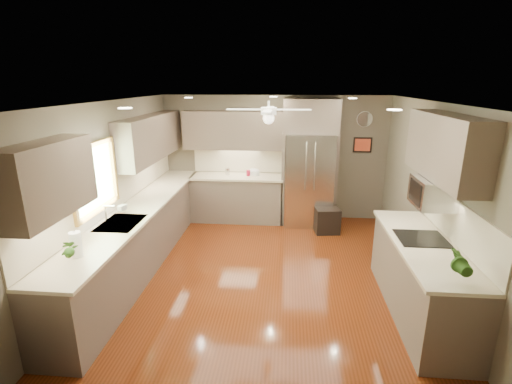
# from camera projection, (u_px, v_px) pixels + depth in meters

# --- Properties ---
(floor) EXTENTS (5.00, 5.00, 0.00)m
(floor) POSITION_uv_depth(u_px,v_px,m) (266.00, 273.00, 5.55)
(floor) COLOR #4A1C09
(floor) RESTS_ON ground
(ceiling) EXTENTS (5.00, 5.00, 0.00)m
(ceiling) POSITION_uv_depth(u_px,v_px,m) (268.00, 102.00, 4.83)
(ceiling) COLOR white
(ceiling) RESTS_ON ground
(wall_back) EXTENTS (4.50, 0.00, 4.50)m
(wall_back) POSITION_uv_depth(u_px,v_px,m) (274.00, 158.00, 7.58)
(wall_back) COLOR #5E5648
(wall_back) RESTS_ON ground
(wall_front) EXTENTS (4.50, 0.00, 4.50)m
(wall_front) POSITION_uv_depth(u_px,v_px,m) (247.00, 289.00, 2.81)
(wall_front) COLOR #5E5648
(wall_front) RESTS_ON ground
(wall_left) EXTENTS (0.00, 5.00, 5.00)m
(wall_left) POSITION_uv_depth(u_px,v_px,m) (112.00, 189.00, 5.38)
(wall_left) COLOR #5E5648
(wall_left) RESTS_ON ground
(wall_right) EXTENTS (0.00, 5.00, 5.00)m
(wall_right) POSITION_uv_depth(u_px,v_px,m) (433.00, 198.00, 5.01)
(wall_right) COLOR #5E5648
(wall_right) RESTS_ON ground
(canister_b) EXTENTS (0.10, 0.10, 0.14)m
(canister_b) POSITION_uv_depth(u_px,v_px,m) (228.00, 172.00, 7.46)
(canister_b) COLOR silver
(canister_b) RESTS_ON back_run
(canister_d) EXTENTS (0.08, 0.08, 0.12)m
(canister_d) POSITION_uv_depth(u_px,v_px,m) (248.00, 173.00, 7.39)
(canister_d) COLOR maroon
(canister_d) RESTS_ON back_run
(soap_bottle) EXTENTS (0.10, 0.10, 0.18)m
(soap_bottle) POSITION_uv_depth(u_px,v_px,m) (123.00, 207.00, 5.31)
(soap_bottle) COLOR white
(soap_bottle) RESTS_ON left_run
(potted_plant_left) EXTENTS (0.21, 0.18, 0.33)m
(potted_plant_left) POSITION_uv_depth(u_px,v_px,m) (68.00, 249.00, 3.81)
(potted_plant_left) COLOR #285117
(potted_plant_left) RESTS_ON left_run
(potted_plant_right) EXTENTS (0.21, 0.17, 0.36)m
(potted_plant_right) POSITION_uv_depth(u_px,v_px,m) (460.00, 263.00, 3.48)
(potted_plant_right) COLOR #285117
(potted_plant_right) RESTS_ON right_run
(bowl) EXTENTS (0.25, 0.25, 0.06)m
(bowl) POSITION_uv_depth(u_px,v_px,m) (254.00, 174.00, 7.41)
(bowl) COLOR #C6AF94
(bowl) RESTS_ON back_run
(left_run) EXTENTS (0.65, 4.70, 1.45)m
(left_run) POSITION_uv_depth(u_px,v_px,m) (141.00, 235.00, 5.72)
(left_run) COLOR brown
(left_run) RESTS_ON ground
(back_run) EXTENTS (1.85, 0.65, 1.45)m
(back_run) POSITION_uv_depth(u_px,v_px,m) (237.00, 197.00, 7.58)
(back_run) COLOR brown
(back_run) RESTS_ON ground
(uppers) EXTENTS (4.50, 4.70, 0.95)m
(uppers) POSITION_uv_depth(u_px,v_px,m) (222.00, 141.00, 5.75)
(uppers) COLOR brown
(uppers) RESTS_ON wall_left
(window) EXTENTS (0.05, 1.12, 0.92)m
(window) POSITION_uv_depth(u_px,v_px,m) (94.00, 178.00, 4.82)
(window) COLOR #BFF2B2
(window) RESTS_ON wall_left
(sink) EXTENTS (0.50, 0.70, 0.32)m
(sink) POSITION_uv_depth(u_px,v_px,m) (121.00, 225.00, 4.98)
(sink) COLOR silver
(sink) RESTS_ON left_run
(refrigerator) EXTENTS (1.06, 0.75, 2.45)m
(refrigerator) POSITION_uv_depth(u_px,v_px,m) (309.00, 165.00, 7.21)
(refrigerator) COLOR silver
(refrigerator) RESTS_ON ground
(right_run) EXTENTS (0.70, 2.20, 1.45)m
(right_run) POSITION_uv_depth(u_px,v_px,m) (421.00, 277.00, 4.49)
(right_run) COLOR brown
(right_run) RESTS_ON ground
(microwave) EXTENTS (0.43, 0.55, 0.34)m
(microwave) POSITION_uv_depth(u_px,v_px,m) (433.00, 193.00, 4.43)
(microwave) COLOR silver
(microwave) RESTS_ON wall_right
(ceiling_fan) EXTENTS (1.18, 1.18, 0.32)m
(ceiling_fan) POSITION_uv_depth(u_px,v_px,m) (269.00, 113.00, 5.17)
(ceiling_fan) COLOR white
(ceiling_fan) RESTS_ON ceiling
(recessed_lights) EXTENTS (2.84, 3.14, 0.01)m
(recessed_lights) POSITION_uv_depth(u_px,v_px,m) (266.00, 101.00, 5.22)
(recessed_lights) COLOR white
(recessed_lights) RESTS_ON ceiling
(wall_clock) EXTENTS (0.30, 0.03, 0.30)m
(wall_clock) POSITION_uv_depth(u_px,v_px,m) (365.00, 119.00, 7.19)
(wall_clock) COLOR white
(wall_clock) RESTS_ON wall_back
(framed_print) EXTENTS (0.36, 0.03, 0.30)m
(framed_print) POSITION_uv_depth(u_px,v_px,m) (363.00, 145.00, 7.33)
(framed_print) COLOR black
(framed_print) RESTS_ON wall_back
(stool) EXTENTS (0.50, 0.50, 0.50)m
(stool) POSITION_uv_depth(u_px,v_px,m) (326.00, 220.00, 7.03)
(stool) COLOR black
(stool) RESTS_ON ground
(paper_towel) EXTENTS (0.12, 0.12, 0.31)m
(paper_towel) POSITION_uv_depth(u_px,v_px,m) (76.00, 245.00, 3.97)
(paper_towel) COLOR white
(paper_towel) RESTS_ON left_run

